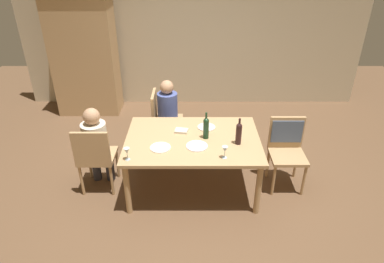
{
  "coord_description": "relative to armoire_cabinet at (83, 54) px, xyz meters",
  "views": [
    {
      "loc": [
        -0.01,
        -3.62,
        2.84
      ],
      "look_at": [
        0.0,
        0.0,
        0.82
      ],
      "focal_mm": 31.8,
      "sensor_mm": 36.0,
      "label": 1
    }
  ],
  "objects": [
    {
      "name": "ground_plane",
      "position": [
        1.93,
        -2.34,
        -1.1
      ],
      "size": [
        10.0,
        10.0,
        0.0
      ],
      "primitive_type": "plane",
      "color": "brown"
    },
    {
      "name": "rear_room_partition",
      "position": [
        1.93,
        0.45,
        0.25
      ],
      "size": [
        6.4,
        0.12,
        2.7
      ],
      "primitive_type": "cube",
      "color": "beige",
      "rests_on": "ground_plane"
    },
    {
      "name": "armoire_cabinet",
      "position": [
        0.0,
        0.0,
        0.0
      ],
      "size": [
        1.18,
        0.62,
        2.18
      ],
      "color": "tan",
      "rests_on": "ground_plane"
    },
    {
      "name": "dining_table",
      "position": [
        1.93,
        -2.34,
        -0.45
      ],
      "size": [
        1.66,
        1.17,
        0.72
      ],
      "color": "tan",
      "rests_on": "ground_plane"
    },
    {
      "name": "chair_far_left",
      "position": [
        1.47,
        -1.37,
        -0.56
      ],
      "size": [
        0.44,
        0.44,
        0.92
      ],
      "rotation": [
        0.0,
        0.0,
        -1.57
      ],
      "color": "tan",
      "rests_on": "ground_plane"
    },
    {
      "name": "chair_left_end",
      "position": [
        0.72,
        -2.42,
        -0.56
      ],
      "size": [
        0.44,
        0.44,
        0.92
      ],
      "color": "tan",
      "rests_on": "ground_plane"
    },
    {
      "name": "chair_right_end",
      "position": [
        3.14,
        -2.21,
        -0.5
      ],
      "size": [
        0.44,
        0.46,
        0.92
      ],
      "rotation": [
        0.0,
        0.0,
        3.14
      ],
      "color": "tan",
      "rests_on": "ground_plane"
    },
    {
      "name": "person_woman_host",
      "position": [
        1.58,
        -1.37,
        -0.45
      ],
      "size": [
        0.34,
        0.3,
        1.12
      ],
      "rotation": [
        0.0,
        0.0,
        -1.57
      ],
      "color": "#33333D",
      "rests_on": "ground_plane"
    },
    {
      "name": "person_man_bearded",
      "position": [
        0.72,
        -2.31,
        -0.44
      ],
      "size": [
        0.3,
        0.35,
        1.13
      ],
      "color": "#33333D",
      "rests_on": "ground_plane"
    },
    {
      "name": "wine_bottle_tall_green",
      "position": [
        2.09,
        -2.32,
        -0.23
      ],
      "size": [
        0.07,
        0.07,
        0.35
      ],
      "color": "#19381E",
      "rests_on": "dining_table"
    },
    {
      "name": "wine_bottle_dark_red",
      "position": [
        2.47,
        -2.46,
        -0.23
      ],
      "size": [
        0.07,
        0.07,
        0.34
      ],
      "color": "black",
      "rests_on": "dining_table"
    },
    {
      "name": "wine_glass_near_left",
      "position": [
        2.28,
        -2.77,
        -0.27
      ],
      "size": [
        0.07,
        0.07,
        0.15
      ],
      "color": "silver",
      "rests_on": "dining_table"
    },
    {
      "name": "wine_glass_centre",
      "position": [
        1.2,
        -2.8,
        -0.27
      ],
      "size": [
        0.07,
        0.07,
        0.15
      ],
      "color": "silver",
      "rests_on": "dining_table"
    },
    {
      "name": "dinner_plate_host",
      "position": [
        2.11,
        -2.05,
        -0.37
      ],
      "size": [
        0.23,
        0.23,
        0.01
      ],
      "primitive_type": "cylinder",
      "color": "silver",
      "rests_on": "dining_table"
    },
    {
      "name": "dinner_plate_guest_left",
      "position": [
        1.98,
        -2.52,
        -0.37
      ],
      "size": [
        0.26,
        0.26,
        0.01
      ],
      "primitive_type": "cylinder",
      "color": "white",
      "rests_on": "dining_table"
    },
    {
      "name": "dinner_plate_guest_right",
      "position": [
        1.55,
        -2.56,
        -0.37
      ],
      "size": [
        0.24,
        0.24,
        0.01
      ],
      "primitive_type": "cylinder",
      "color": "white",
      "rests_on": "dining_table"
    },
    {
      "name": "folded_napkin",
      "position": [
        1.78,
        -2.17,
        -0.36
      ],
      "size": [
        0.18,
        0.15,
        0.03
      ],
      "primitive_type": "cube",
      "rotation": [
        0.0,
        0.0,
        -0.19
      ],
      "color": "beige",
      "rests_on": "dining_table"
    }
  ]
}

